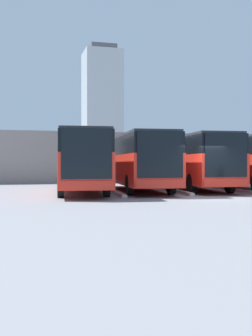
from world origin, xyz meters
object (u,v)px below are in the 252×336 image
bus_0 (249,160)px  bus_3 (80,160)px  bus_2 (138,160)px  bus_1 (191,160)px

bus_0 → bus_3: bearing=7.0°
bus_2 → bus_3: 3.64m
bus_2 → bus_3: bearing=15.9°
bus_0 → bus_2: (7.16, -0.36, 0.00)m
bus_0 → bus_1: same height
bus_1 → bus_2: same height
bus_2 → bus_1: bearing=-169.2°
bus_1 → bus_3: same height
bus_3 → bus_0: bearing=-173.0°
bus_1 → bus_2: bearing=10.8°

